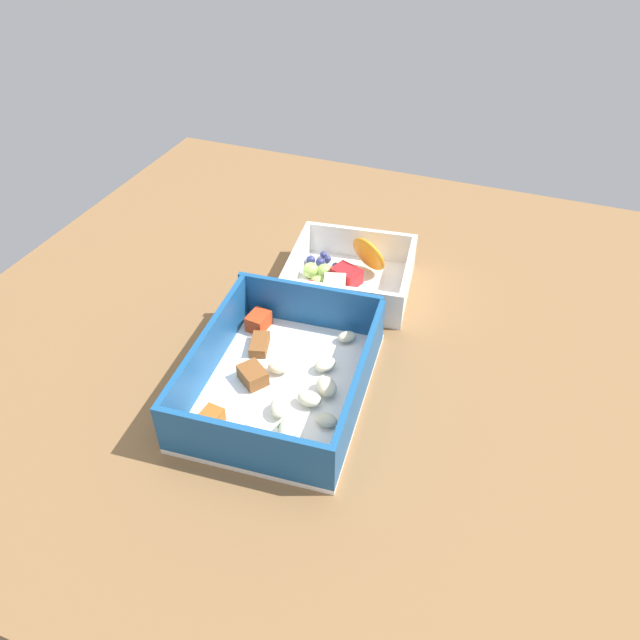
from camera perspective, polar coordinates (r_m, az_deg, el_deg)
The scene contains 3 objects.
table_surface at distance 69.72cm, azimuth -0.58°, elevation -0.68°, with size 80.00×80.00×2.00cm, color brown.
pasta_container at distance 59.80cm, azimuth -3.62°, elevation -5.49°, with size 22.10×17.78×5.82cm.
fruit_bowl at distance 73.22cm, azimuth 2.60°, elevation 4.18°, with size 14.76×15.64×5.86cm.
Camera 1 is at (-49.54, -19.64, 45.96)cm, focal length 34.17 mm.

